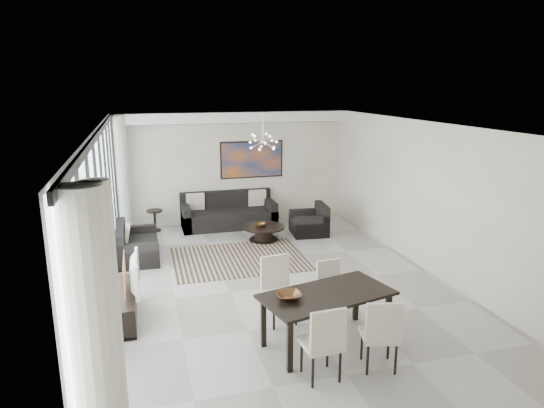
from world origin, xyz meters
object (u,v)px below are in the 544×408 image
object	(u,v)px
dining_table	(327,299)
tv_console	(122,305)
coffee_table	(264,232)
television	(131,274)
sofa_main	(228,215)

from	to	relation	value
dining_table	tv_console	bearing A→B (deg)	151.51
coffee_table	dining_table	world-z (taller)	dining_table
coffee_table	television	xyz separation A→B (m)	(-2.95, -3.23, 0.54)
tv_console	dining_table	bearing A→B (deg)	-28.49
sofa_main	tv_console	xyz separation A→B (m)	(-2.53, -4.62, -0.06)
coffee_table	dining_table	bearing A→B (deg)	-93.74
coffee_table	sofa_main	distance (m)	1.51
sofa_main	dining_table	xyz separation A→B (m)	(0.27, -6.14, 0.38)
sofa_main	tv_console	world-z (taller)	sofa_main
television	tv_console	bearing A→B (deg)	92.20
sofa_main	television	distance (m)	5.21
tv_console	dining_table	world-z (taller)	dining_table
sofa_main	dining_table	world-z (taller)	sofa_main
sofa_main	coffee_table	bearing A→B (deg)	-67.28
television	dining_table	xyz separation A→B (m)	(2.64, -1.53, -0.06)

